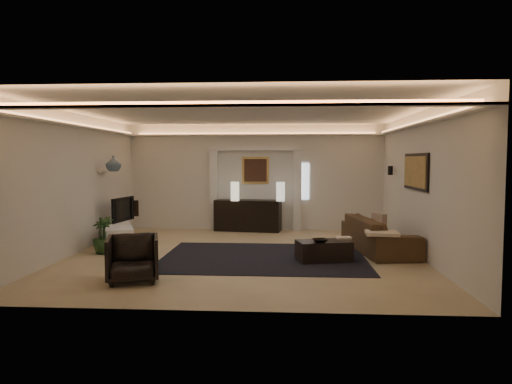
# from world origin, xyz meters

# --- Properties ---
(floor) EXTENTS (7.00, 7.00, 0.00)m
(floor) POSITION_xyz_m (0.00, 0.00, 0.00)
(floor) COLOR #D2B78C
(floor) RESTS_ON ground
(ceiling) EXTENTS (7.00, 7.00, 0.00)m
(ceiling) POSITION_xyz_m (0.00, 0.00, 2.90)
(ceiling) COLOR white
(ceiling) RESTS_ON ground
(wall_back) EXTENTS (7.00, 0.00, 7.00)m
(wall_back) POSITION_xyz_m (0.00, 3.50, 1.45)
(wall_back) COLOR silver
(wall_back) RESTS_ON ground
(wall_front) EXTENTS (7.00, 0.00, 7.00)m
(wall_front) POSITION_xyz_m (0.00, -3.50, 1.45)
(wall_front) COLOR silver
(wall_front) RESTS_ON ground
(wall_left) EXTENTS (0.00, 7.00, 7.00)m
(wall_left) POSITION_xyz_m (-3.50, 0.00, 1.45)
(wall_left) COLOR silver
(wall_left) RESTS_ON ground
(wall_right) EXTENTS (0.00, 7.00, 7.00)m
(wall_right) POSITION_xyz_m (3.50, 0.00, 1.45)
(wall_right) COLOR silver
(wall_right) RESTS_ON ground
(cove_soffit) EXTENTS (7.00, 7.00, 0.04)m
(cove_soffit) POSITION_xyz_m (0.00, 0.00, 2.62)
(cove_soffit) COLOR silver
(cove_soffit) RESTS_ON ceiling
(daylight_slit) EXTENTS (0.25, 0.03, 1.00)m
(daylight_slit) POSITION_xyz_m (1.35, 3.48, 1.35)
(daylight_slit) COLOR white
(daylight_slit) RESTS_ON wall_back
(area_rug) EXTENTS (4.00, 3.00, 0.01)m
(area_rug) POSITION_xyz_m (0.40, -0.20, 0.01)
(area_rug) COLOR black
(area_rug) RESTS_ON ground
(pilaster_left) EXTENTS (0.22, 0.20, 2.20)m
(pilaster_left) POSITION_xyz_m (-1.15, 3.40, 1.10)
(pilaster_left) COLOR silver
(pilaster_left) RESTS_ON ground
(pilaster_right) EXTENTS (0.22, 0.20, 2.20)m
(pilaster_right) POSITION_xyz_m (1.15, 3.40, 1.10)
(pilaster_right) COLOR silver
(pilaster_right) RESTS_ON ground
(alcove_header) EXTENTS (2.52, 0.20, 0.12)m
(alcove_header) POSITION_xyz_m (0.00, 3.40, 2.25)
(alcove_header) COLOR silver
(alcove_header) RESTS_ON wall_back
(painting_frame) EXTENTS (0.74, 0.04, 0.74)m
(painting_frame) POSITION_xyz_m (0.00, 3.47, 1.65)
(painting_frame) COLOR tan
(painting_frame) RESTS_ON wall_back
(painting_canvas) EXTENTS (0.62, 0.02, 0.62)m
(painting_canvas) POSITION_xyz_m (0.00, 3.44, 1.65)
(painting_canvas) COLOR #4C2D1E
(painting_canvas) RESTS_ON wall_back
(art_panel_frame) EXTENTS (0.04, 1.64, 0.74)m
(art_panel_frame) POSITION_xyz_m (3.47, 0.30, 1.70)
(art_panel_frame) COLOR black
(art_panel_frame) RESTS_ON wall_right
(art_panel_gold) EXTENTS (0.02, 1.50, 0.62)m
(art_panel_gold) POSITION_xyz_m (3.44, 0.30, 1.70)
(art_panel_gold) COLOR tan
(art_panel_gold) RESTS_ON wall_right
(wall_sconce) EXTENTS (0.12, 0.12, 0.22)m
(wall_sconce) POSITION_xyz_m (3.38, 2.20, 1.68)
(wall_sconce) COLOR black
(wall_sconce) RESTS_ON wall_right
(wall_niche) EXTENTS (0.10, 0.55, 0.04)m
(wall_niche) POSITION_xyz_m (-3.44, 1.40, 1.65)
(wall_niche) COLOR silver
(wall_niche) RESTS_ON wall_left
(console) EXTENTS (1.84, 0.80, 0.89)m
(console) POSITION_xyz_m (-0.19, 3.25, 0.40)
(console) COLOR black
(console) RESTS_ON ground
(lamp_left) EXTENTS (0.29, 0.29, 0.50)m
(lamp_left) POSITION_xyz_m (-0.52, 2.97, 1.09)
(lamp_left) COLOR #FEF5CC
(lamp_left) RESTS_ON console
(lamp_right) EXTENTS (0.29, 0.29, 0.50)m
(lamp_right) POSITION_xyz_m (0.70, 2.97, 1.09)
(lamp_right) COLOR silver
(lamp_right) RESTS_ON console
(media_ledge) EXTENTS (1.57, 2.60, 0.48)m
(media_ledge) POSITION_xyz_m (-3.15, 1.30, 0.22)
(media_ledge) COLOR white
(media_ledge) RESTS_ON ground
(tv) EXTENTS (1.01, 0.28, 0.58)m
(tv) POSITION_xyz_m (-3.15, 1.53, 0.74)
(tv) COLOR black
(tv) RESTS_ON media_ledge
(figurine) EXTENTS (0.17, 0.17, 0.41)m
(figurine) POSITION_xyz_m (-3.09, 2.57, 0.64)
(figurine) COLOR black
(figurine) RESTS_ON media_ledge
(ginger_jar) EXTENTS (0.42, 0.42, 0.36)m
(ginger_jar) POSITION_xyz_m (-3.15, 1.23, 1.85)
(ginger_jar) COLOR #31404F
(ginger_jar) RESTS_ON wall_niche
(plant) EXTENTS (0.48, 0.48, 0.76)m
(plant) POSITION_xyz_m (-2.93, -0.01, 0.38)
(plant) COLOR #1F3A1A
(plant) RESTS_ON ground
(sofa) EXTENTS (2.56, 1.30, 0.71)m
(sofa) POSITION_xyz_m (2.81, 0.61, 0.36)
(sofa) COLOR #562819
(sofa) RESTS_ON ground
(throw_blanket) EXTENTS (0.64, 0.54, 0.07)m
(throw_blanket) POSITION_xyz_m (2.66, -0.44, 0.55)
(throw_blanket) COLOR silver
(throw_blanket) RESTS_ON sofa
(throw_pillow) EXTENTS (0.28, 0.42, 0.40)m
(throw_pillow) POSITION_xyz_m (2.91, 1.09, 0.55)
(throw_pillow) COLOR tan
(throw_pillow) RESTS_ON sofa
(coffee_table) EXTENTS (1.11, 0.79, 0.37)m
(coffee_table) POSITION_xyz_m (1.57, -0.44, 0.21)
(coffee_table) COLOR black
(coffee_table) RESTS_ON ground
(bowl) EXTENTS (0.36, 0.36, 0.07)m
(bowl) POSITION_xyz_m (1.48, -0.63, 0.45)
(bowl) COLOR black
(bowl) RESTS_ON coffee_table
(magazine) EXTENTS (0.31, 0.24, 0.03)m
(magazine) POSITION_xyz_m (1.98, -0.17, 0.42)
(magazine) COLOR beige
(magazine) RESTS_ON coffee_table
(armchair) EXTENTS (0.98, 1.00, 0.74)m
(armchair) POSITION_xyz_m (-1.59, -2.13, 0.37)
(armchair) COLOR black
(armchair) RESTS_ON ground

